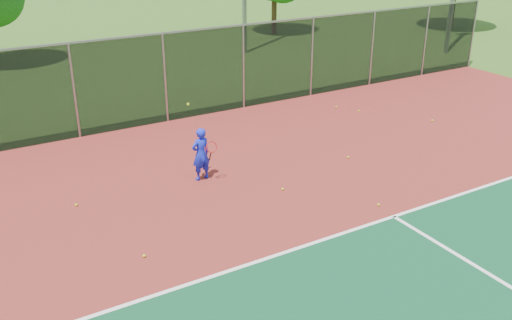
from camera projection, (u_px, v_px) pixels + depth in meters
The scene contains 12 objects.
ground at pixel (427, 317), 10.11m from camera, with size 120.00×120.00×0.00m, color #2F5819.
court_apron at pixel (355, 262), 11.69m from camera, with size 30.00×20.00×0.02m, color maroon.
fence_back at pixel (165, 77), 18.98m from camera, with size 30.00×0.06×3.03m.
tennis_player at pixel (201, 154), 15.02m from camera, with size 0.59×0.62×2.16m.
practice_ball_0 at pixel (432, 120), 19.54m from camera, with size 0.07×0.07×0.07m, color #BAC517.
practice_ball_1 at pixel (283, 189), 14.68m from camera, with size 0.07×0.07×0.07m, color #BAC517.
practice_ball_2 at pixel (144, 256), 11.81m from camera, with size 0.07×0.07×0.07m, color #BAC517.
practice_ball_3 at pixel (379, 205), 13.89m from camera, with size 0.07×0.07×0.07m, color #BAC517.
practice_ball_4 at pixel (336, 107), 20.90m from camera, with size 0.07×0.07×0.07m, color #BAC517.
practice_ball_6 at pixel (348, 157), 16.58m from camera, with size 0.07×0.07×0.07m, color #BAC517.
practice_ball_7 at pixel (76, 205), 13.88m from camera, with size 0.07×0.07×0.07m, color #BAC517.
practice_ball_8 at pixel (359, 111), 20.47m from camera, with size 0.07×0.07×0.07m, color #BAC517.
Camera 1 is at (-6.76, -5.50, 6.58)m, focal length 40.00 mm.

